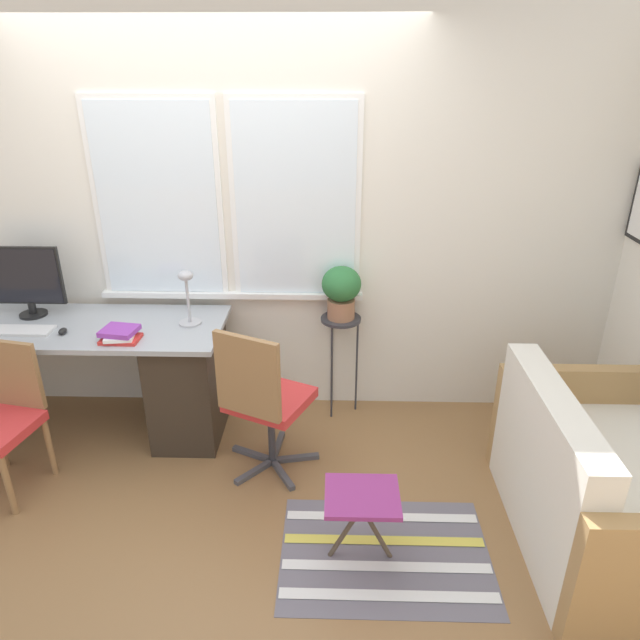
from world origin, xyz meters
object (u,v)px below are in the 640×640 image
Objects in this scene: mouse at (63,331)px; office_chair_swivel at (263,399)px; book_stack at (120,334)px; plant_stand at (341,330)px; desk_chair_wooden at (1,416)px; desk_lamp at (187,292)px; keyboard at (20,331)px; monitor at (26,280)px; potted_plant at (341,289)px; folding_stool at (362,501)px; couch_loveseat at (599,492)px.

mouse is 0.07× the size of office_chair_swivel.
book_stack reaches higher than plant_stand.
office_chair_swivel is at bearing -123.10° from plant_stand.
office_chair_swivel is at bearing 17.06° from desk_chair_wooden.
office_chair_swivel is at bearing -41.53° from desk_lamp.
keyboard is 0.46× the size of desk_chair_wooden.
monitor is 0.79m from book_stack.
monitor is 0.48× the size of office_chair_swivel.
monitor is 0.54× the size of desk_chair_wooden.
office_chair_swivel is at bearing -123.10° from potted_plant.
desk_lamp is 1.63m from folding_stool.
desk_lamp reaches higher than mouse.
mouse is 0.08× the size of desk_chair_wooden.
monitor is 2.47m from folding_stool.
monitor reaches higher than folding_stool.
keyboard is 5.48× the size of mouse.
potted_plant is (0.94, 0.24, -0.07)m from desk_lamp.
plant_stand is 1.80× the size of folding_stool.
mouse is 0.18× the size of folding_stool.
mouse is 0.38m from book_stack.
desk_chair_wooden reaches higher than plant_stand.
monitor is at bearing 98.52° from keyboard.
potted_plant is (1.29, 0.48, 0.11)m from book_stack.
office_chair_swivel is at bearing 74.20° from couch_loveseat.
potted_plant reaches higher than mouse.
desk_chair_wooden is 0.89× the size of office_chair_swivel.
folding_stool is (1.99, -0.51, -0.11)m from desk_chair_wooden.
office_chair_swivel is 0.86m from folding_stool.
keyboard is (0.04, -0.25, -0.23)m from monitor.
plant_stand reaches higher than folding_stool.
office_chair_swivel is at bearing -19.41° from monitor.
book_stack is 0.92m from office_chair_swivel.
potted_plant reaches higher than keyboard.
folding_stool is at bearing -24.71° from keyboard.
plant_stand is (0.44, 0.68, 0.12)m from office_chair_swivel.
couch_loveseat is at bearing 5.29° from desk_chair_wooden.
book_stack is at bearing -159.47° from potted_plant.
desk_lamp reaches higher than office_chair_swivel.
office_chair_swivel is 2.41× the size of folding_stool.
mouse is at bearing -166.18° from potted_plant.
monitor is 2.02× the size of book_stack.
desk_chair_wooden is 2.07m from plant_stand.
book_stack is at bearing -145.42° from desk_lamp.
plant_stand is 1.36m from folding_stool.
potted_plant is at bearing 4.06° from monitor.
monitor is 0.34m from keyboard.
monitor reaches higher than couch_loveseat.
keyboard is 0.65m from book_stack.
book_stack is 0.18× the size of couch_loveseat.
desk_chair_wooden is at bearing -83.87° from keyboard.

